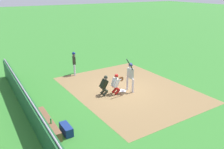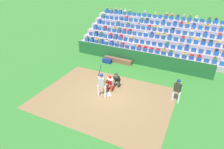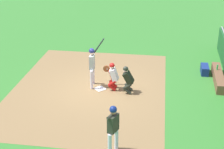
% 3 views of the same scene
% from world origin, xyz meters
% --- Properties ---
extents(ground_plane, '(160.00, 160.00, 0.00)m').
position_xyz_m(ground_plane, '(0.00, 0.00, 0.00)').
color(ground_plane, '#31752B').
extents(infield_dirt_patch, '(9.48, 7.23, 0.01)m').
position_xyz_m(infield_dirt_patch, '(0.00, 0.50, 0.00)').
color(infield_dirt_patch, olive).
rests_on(infield_dirt_patch, ground_plane).
extents(home_plate_marker, '(0.62, 0.62, 0.02)m').
position_xyz_m(home_plate_marker, '(0.00, 0.00, 0.02)').
color(home_plate_marker, white).
rests_on(home_plate_marker, infield_dirt_patch).
extents(batter_at_plate, '(0.67, 0.66, 2.28)m').
position_xyz_m(batter_at_plate, '(0.24, 0.40, 1.18)').
color(batter_at_plate, silver).
rests_on(batter_at_plate, ground_plane).
extents(catcher_crouching, '(0.47, 0.72, 1.30)m').
position_xyz_m(catcher_crouching, '(0.11, -0.57, 0.72)').
color(catcher_crouching, '#B01613').
rests_on(catcher_crouching, ground_plane).
extents(home_plate_umpire, '(0.48, 0.51, 1.26)m').
position_xyz_m(home_plate_umpire, '(-0.10, -1.28, 0.69)').
color(home_plate_umpire, '#23291F').
rests_on(home_plate_umpire, ground_plane).
extents(dugout_wall, '(13.40, 0.24, 1.37)m').
position_xyz_m(dugout_wall, '(0.00, -5.94, 0.66)').
color(dugout_wall, '#1B5327').
rests_on(dugout_wall, ground_plane).
extents(dugout_bench, '(2.86, 0.40, 0.44)m').
position_xyz_m(dugout_bench, '(1.78, -5.39, 0.22)').
color(dugout_bench, brown).
rests_on(dugout_bench, ground_plane).
extents(water_bottle_on_bench, '(0.07, 0.07, 0.26)m').
position_xyz_m(water_bottle_on_bench, '(2.20, -5.34, 0.57)').
color(water_bottle_on_bench, green).
rests_on(water_bottle_on_bench, dugout_bench).
extents(equipment_duffel_bag, '(0.89, 0.37, 0.41)m').
position_xyz_m(equipment_duffel_bag, '(2.67, -4.82, 0.21)').
color(equipment_duffel_bag, navy).
rests_on(equipment_duffel_bag, ground_plane).
extents(on_deck_batter, '(0.59, 0.36, 1.75)m').
position_xyz_m(on_deck_batter, '(-4.51, -1.41, 1.07)').
color(on_deck_batter, silver).
rests_on(on_deck_batter, ground_plane).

